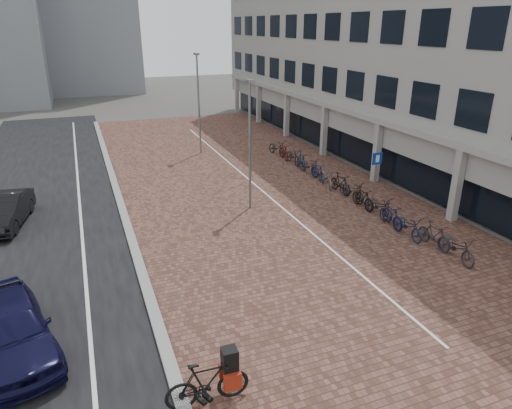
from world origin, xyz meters
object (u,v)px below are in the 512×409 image
object	(u,v)px
parking_sign	(376,170)
hero_bike	(207,382)
car_navy	(10,329)
car_dark	(5,210)

from	to	relation	value
parking_sign	hero_bike	bearing A→B (deg)	-146.73
car_navy	hero_bike	xyz separation A→B (m)	(4.42, -3.61, -0.16)
car_dark	hero_bike	size ratio (longest dim) A/B	2.08
car_dark	parking_sign	size ratio (longest dim) A/B	1.54
car_navy	hero_bike	size ratio (longest dim) A/B	2.29
hero_bike	car_navy	bearing A→B (deg)	52.96
car_navy	parking_sign	xyz separation A→B (m)	(15.35, 5.57, 1.08)
car_dark	parking_sign	bearing A→B (deg)	-3.48
car_navy	car_dark	bearing A→B (deg)	81.66
car_navy	parking_sign	size ratio (longest dim) A/B	1.70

